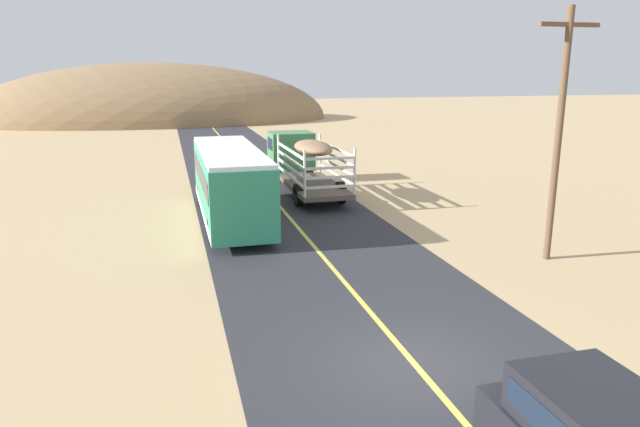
% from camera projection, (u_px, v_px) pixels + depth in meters
% --- Properties ---
extents(ground_plane, '(240.00, 240.00, 0.00)m').
position_uv_depth(ground_plane, '(414.00, 364.00, 13.06)').
color(ground_plane, tan).
extents(road_surface, '(8.00, 120.00, 0.02)m').
position_uv_depth(road_surface, '(414.00, 363.00, 13.06)').
color(road_surface, '#2D2D33').
rests_on(road_surface, ground).
extents(road_centre_line, '(0.16, 117.60, 0.00)m').
position_uv_depth(road_centre_line, '(414.00, 363.00, 13.05)').
color(road_centre_line, '#D8CC4C').
rests_on(road_centre_line, road_surface).
extents(livestock_truck, '(2.53, 9.70, 3.02)m').
position_uv_depth(livestock_truck, '(299.00, 156.00, 32.22)').
color(livestock_truck, '#3F7F4C').
rests_on(livestock_truck, road_surface).
extents(bus, '(2.54, 10.00, 3.21)m').
position_uv_depth(bus, '(230.00, 183.00, 24.92)').
color(bus, '#2D8C66').
rests_on(bus, road_surface).
extents(power_pole_near, '(2.20, 0.24, 8.53)m').
position_uv_depth(power_pole_near, '(559.00, 130.00, 19.24)').
color(power_pole_near, brown).
rests_on(power_pole_near, ground).
extents(distant_hill, '(46.28, 25.11, 14.93)m').
position_uv_depth(distant_hill, '(154.00, 120.00, 75.78)').
color(distant_hill, '#8D6E4C').
rests_on(distant_hill, ground).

